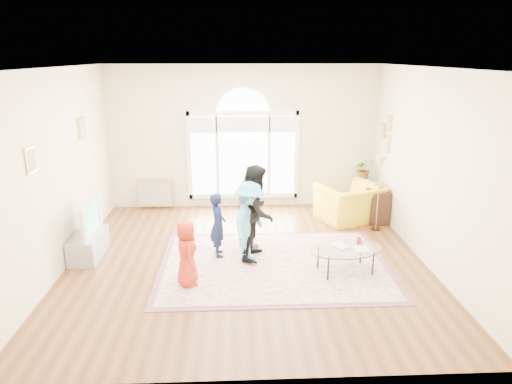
{
  "coord_description": "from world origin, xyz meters",
  "views": [
    {
      "loc": [
        -0.17,
        -7.15,
        3.38
      ],
      "look_at": [
        0.17,
        0.3,
        1.14
      ],
      "focal_mm": 32.0,
      "sensor_mm": 36.0,
      "label": 1
    }
  ],
  "objects_px": {
    "tv_console": "(89,245)",
    "television": "(86,218)",
    "area_rug": "(274,264)",
    "armchair": "(350,203)",
    "coffee_table": "(346,250)"
  },
  "relations": [
    {
      "from": "tv_console",
      "to": "television",
      "type": "bearing_deg",
      "value": 0.0
    },
    {
      "from": "area_rug",
      "to": "television",
      "type": "xyz_separation_m",
      "value": [
        -3.19,
        0.49,
        0.7
      ]
    },
    {
      "from": "armchair",
      "to": "coffee_table",
      "type": "bearing_deg",
      "value": 51.76
    },
    {
      "from": "coffee_table",
      "to": "armchair",
      "type": "relative_size",
      "value": 1.09
    },
    {
      "from": "tv_console",
      "to": "television",
      "type": "relative_size",
      "value": 1.01
    },
    {
      "from": "area_rug",
      "to": "tv_console",
      "type": "distance_m",
      "value": 3.24
    },
    {
      "from": "tv_console",
      "to": "coffee_table",
      "type": "bearing_deg",
      "value": -10.69
    },
    {
      "from": "coffee_table",
      "to": "television",
      "type": "bearing_deg",
      "value": 158.4
    },
    {
      "from": "area_rug",
      "to": "armchair",
      "type": "bearing_deg",
      "value": 49.3
    },
    {
      "from": "television",
      "to": "coffee_table",
      "type": "distance_m",
      "value": 4.4
    },
    {
      "from": "area_rug",
      "to": "coffee_table",
      "type": "bearing_deg",
      "value": -16.05
    },
    {
      "from": "area_rug",
      "to": "tv_console",
      "type": "relative_size",
      "value": 3.6
    },
    {
      "from": "coffee_table",
      "to": "armchair",
      "type": "bearing_deg",
      "value": 63.85
    },
    {
      "from": "tv_console",
      "to": "coffee_table",
      "type": "distance_m",
      "value": 4.4
    },
    {
      "from": "television",
      "to": "armchair",
      "type": "height_order",
      "value": "television"
    }
  ]
}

